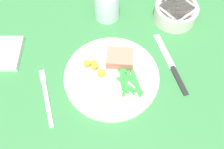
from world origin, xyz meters
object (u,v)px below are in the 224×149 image
at_px(salad_bowl, 176,12).
at_px(knife, 171,64).
at_px(meat_portion, 120,58).
at_px(fork, 46,97).
at_px(water_glass, 107,7).
at_px(dinner_plate, 112,78).

bearing_deg(salad_bowl, knife, -116.58).
xyz_separation_m(meat_portion, fork, (-0.21, -0.04, -0.03)).
xyz_separation_m(meat_portion, salad_bowl, (0.21, 0.11, -0.00)).
height_order(meat_portion, fork, meat_portion).
distance_m(meat_portion, knife, 0.14).
xyz_separation_m(water_glass, salad_bowl, (0.20, -0.07, -0.01)).
height_order(knife, water_glass, water_glass).
height_order(fork, water_glass, water_glass).
height_order(meat_portion, water_glass, water_glass).
bearing_deg(water_glass, fork, -135.10).
distance_m(meat_portion, fork, 0.22).
bearing_deg(fork, knife, 2.74).
bearing_deg(knife, meat_portion, 159.59).
bearing_deg(dinner_plate, water_glass, 77.01).
bearing_deg(meat_portion, water_glass, 84.47).
xyz_separation_m(meat_portion, knife, (0.13, -0.04, -0.03)).
relative_size(water_glass, salad_bowl, 0.70).
distance_m(dinner_plate, meat_portion, 0.06).
height_order(meat_portion, knife, meat_portion).
bearing_deg(fork, salad_bowl, 23.09).
height_order(fork, salad_bowl, salad_bowl).
distance_m(fork, knife, 0.34).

